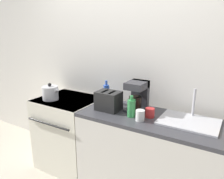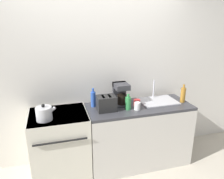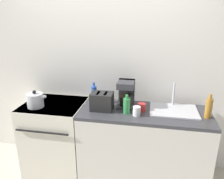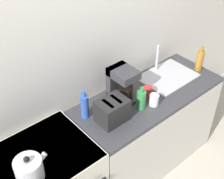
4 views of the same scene
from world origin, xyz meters
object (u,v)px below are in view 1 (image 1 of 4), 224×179
bottle_blue (106,94)px  stove (70,132)px  kettle (50,93)px  cup_white (140,115)px  cup_red (150,113)px  coffee_maker (138,95)px  bottle_green (131,108)px  toaster (109,101)px

bottle_blue → stove: bearing=-166.1°
kettle → bottle_blue: bearing=21.1°
cup_white → cup_red: size_ratio=1.16×
cup_red → stove: bearing=179.1°
coffee_maker → bottle_blue: (-0.39, 0.01, -0.05)m
stove → bottle_blue: bottle_blue is taller
coffee_maker → bottle_green: 0.23m
coffee_maker → cup_red: coffee_maker is taller
cup_white → kettle: bearing=179.2°
stove → cup_red: cup_red is taller
kettle → cup_white: size_ratio=2.30×
bottle_green → toaster: bearing=171.8°
bottle_blue → cup_red: (0.58, -0.14, -0.06)m
stove → toaster: 0.82m
bottle_blue → cup_white: 0.60m
cup_red → cup_white: bearing=-109.7°
stove → cup_white: (1.01, -0.14, 0.49)m
bottle_green → bottle_blue: size_ratio=0.81×
cup_white → cup_red: cup_white is taller
coffee_maker → cup_red: size_ratio=3.41×
stove → bottle_blue: 0.74m
coffee_maker → cup_white: coffee_maker is taller
coffee_maker → cup_white: size_ratio=2.95×
kettle → bottle_blue: size_ratio=0.90×
toaster → cup_red: 0.45m
kettle → toaster: size_ratio=0.97×
stove → coffee_maker: (0.86, 0.11, 0.60)m
toaster → bottle_green: size_ratio=1.16×
cup_white → bottle_green: bearing=158.1°
kettle → bottle_blue: bottle_blue is taller
cup_red → toaster: bearing=-174.8°
coffee_maker → toaster: bearing=-145.5°
bottle_green → cup_white: (0.11, -0.05, -0.04)m
toaster → bottle_green: (0.28, -0.04, -0.01)m
stove → cup_red: size_ratio=10.14×
stove → toaster: bearing=-5.4°
cup_white → toaster: bearing=167.7°
cup_white → cup_red: bearing=70.3°
stove → kettle: (-0.16, -0.13, 0.52)m
stove → bottle_green: bottle_green is taller
stove → bottle_green: bearing=-6.2°
coffee_maker → cup_red: 0.26m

